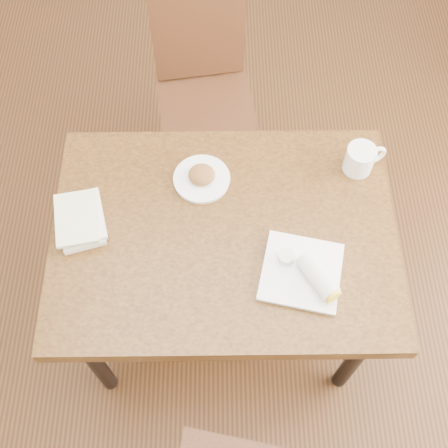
{
  "coord_description": "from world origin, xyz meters",
  "views": [
    {
      "loc": [
        -0.01,
        -0.91,
        2.43
      ],
      "look_at": [
        0.0,
        0.0,
        0.8
      ],
      "focal_mm": 45.0,
      "sensor_mm": 36.0,
      "label": 1
    }
  ],
  "objects_px": {
    "table": "(224,242)",
    "plate_scone": "(202,177)",
    "plate_burrito": "(306,273)",
    "book_stack": "(80,220)",
    "chair_far": "(204,83)",
    "coffee_mug": "(361,158)"
  },
  "relations": [
    {
      "from": "plate_scone",
      "to": "coffee_mug",
      "type": "bearing_deg",
      "value": 5.17
    },
    {
      "from": "table",
      "to": "plate_scone",
      "type": "distance_m",
      "value": 0.24
    },
    {
      "from": "coffee_mug",
      "to": "plate_burrito",
      "type": "relative_size",
      "value": 0.51
    },
    {
      "from": "book_stack",
      "to": "plate_burrito",
      "type": "bearing_deg",
      "value": -15.3
    },
    {
      "from": "table",
      "to": "book_stack",
      "type": "distance_m",
      "value": 0.5
    },
    {
      "from": "plate_scone",
      "to": "plate_burrito",
      "type": "relative_size",
      "value": 0.67
    },
    {
      "from": "coffee_mug",
      "to": "plate_burrito",
      "type": "distance_m",
      "value": 0.49
    },
    {
      "from": "plate_scone",
      "to": "plate_burrito",
      "type": "xyz_separation_m",
      "value": [
        0.34,
        -0.38,
        0.01
      ]
    },
    {
      "from": "table",
      "to": "plate_burrito",
      "type": "height_order",
      "value": "plate_burrito"
    },
    {
      "from": "table",
      "to": "plate_scone",
      "type": "relative_size",
      "value": 5.79
    },
    {
      "from": "plate_burrito",
      "to": "chair_far",
      "type": "bearing_deg",
      "value": 108.56
    },
    {
      "from": "table",
      "to": "coffee_mug",
      "type": "distance_m",
      "value": 0.57
    },
    {
      "from": "chair_far",
      "to": "plate_burrito",
      "type": "bearing_deg",
      "value": -71.44
    },
    {
      "from": "coffee_mug",
      "to": "book_stack",
      "type": "bearing_deg",
      "value": -167.13
    },
    {
      "from": "plate_scone",
      "to": "book_stack",
      "type": "xyz_separation_m",
      "value": [
        -0.41,
        -0.17,
        0.01
      ]
    },
    {
      "from": "chair_far",
      "to": "coffee_mug",
      "type": "xyz_separation_m",
      "value": [
        0.57,
        -0.6,
        0.26
      ]
    },
    {
      "from": "table",
      "to": "plate_burrito",
      "type": "relative_size",
      "value": 3.91
    },
    {
      "from": "table",
      "to": "plate_burrito",
      "type": "xyz_separation_m",
      "value": [
        0.26,
        -0.17,
        0.11
      ]
    },
    {
      "from": "chair_far",
      "to": "book_stack",
      "type": "bearing_deg",
      "value": -116.19
    },
    {
      "from": "chair_far",
      "to": "plate_scone",
      "type": "xyz_separation_m",
      "value": [
        0.0,
        -0.65,
        0.22
      ]
    },
    {
      "from": "table",
      "to": "plate_scone",
      "type": "xyz_separation_m",
      "value": [
        -0.08,
        0.21,
        0.1
      ]
    },
    {
      "from": "table",
      "to": "coffee_mug",
      "type": "bearing_deg",
      "value": 27.79
    }
  ]
}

